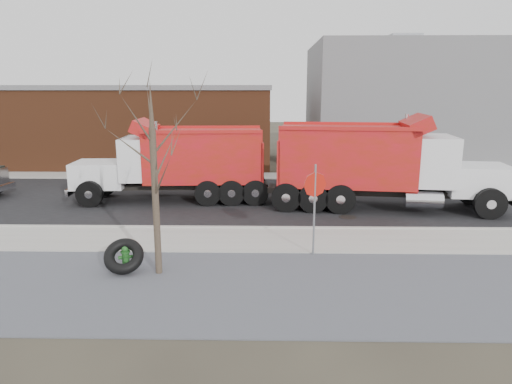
{
  "coord_description": "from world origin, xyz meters",
  "views": [
    {
      "loc": [
        -0.3,
        -14.31,
        4.92
      ],
      "look_at": [
        -0.61,
        1.52,
        1.4
      ],
      "focal_mm": 32.0,
      "sensor_mm": 36.0,
      "label": 1
    }
  ],
  "objects_px": {
    "stop_sign": "(315,194)",
    "dump_truck_red_b": "(179,160)",
    "fire_hydrant": "(126,258)",
    "truck_tire": "(124,256)",
    "dump_truck_red_a": "(378,162)"
  },
  "relations": [
    {
      "from": "truck_tire",
      "to": "dump_truck_red_b",
      "type": "relative_size",
      "value": 0.14
    },
    {
      "from": "dump_truck_red_b",
      "to": "truck_tire",
      "type": "bearing_deg",
      "value": 86.58
    },
    {
      "from": "dump_truck_red_a",
      "to": "dump_truck_red_b",
      "type": "bearing_deg",
      "value": 178.87
    },
    {
      "from": "fire_hydrant",
      "to": "dump_truck_red_b",
      "type": "height_order",
      "value": "dump_truck_red_b"
    },
    {
      "from": "stop_sign",
      "to": "dump_truck_red_a",
      "type": "height_order",
      "value": "dump_truck_red_a"
    },
    {
      "from": "fire_hydrant",
      "to": "stop_sign",
      "type": "distance_m",
      "value": 5.73
    },
    {
      "from": "fire_hydrant",
      "to": "stop_sign",
      "type": "bearing_deg",
      "value": -5.92
    },
    {
      "from": "stop_sign",
      "to": "dump_truck_red_b",
      "type": "bearing_deg",
      "value": 125.06
    },
    {
      "from": "fire_hydrant",
      "to": "dump_truck_red_a",
      "type": "relative_size",
      "value": 0.07
    },
    {
      "from": "fire_hydrant",
      "to": "stop_sign",
      "type": "xyz_separation_m",
      "value": [
        5.37,
        1.24,
        1.58
      ]
    },
    {
      "from": "dump_truck_red_a",
      "to": "dump_truck_red_b",
      "type": "xyz_separation_m",
      "value": [
        -8.61,
        1.19,
        -0.14
      ]
    },
    {
      "from": "truck_tire",
      "to": "dump_truck_red_a",
      "type": "distance_m",
      "value": 11.4
    },
    {
      "from": "stop_sign",
      "to": "dump_truck_red_b",
      "type": "distance_m",
      "value": 8.85
    },
    {
      "from": "truck_tire",
      "to": "stop_sign",
      "type": "relative_size",
      "value": 0.42
    },
    {
      "from": "fire_hydrant",
      "to": "dump_truck_red_b",
      "type": "relative_size",
      "value": 0.08
    }
  ]
}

